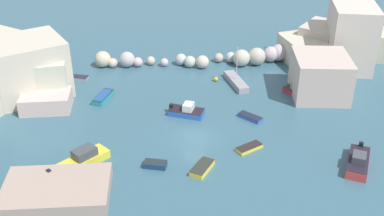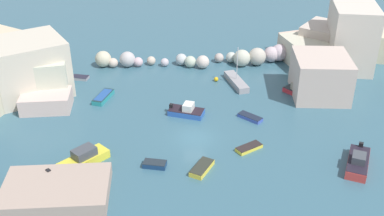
{
  "view_description": "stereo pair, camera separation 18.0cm",
  "coord_description": "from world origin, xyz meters",
  "views": [
    {
      "loc": [
        -3.17,
        -43.77,
        28.21
      ],
      "look_at": [
        0.0,
        4.98,
        1.0
      ],
      "focal_mm": 44.17,
      "sensor_mm": 36.0,
      "label": 1
    },
    {
      "loc": [
        -2.99,
        -43.78,
        28.21
      ],
      "look_at": [
        0.0,
        4.98,
        1.0
      ],
      "focal_mm": 44.17,
      "sensor_mm": 36.0,
      "label": 2
    }
  ],
  "objects": [
    {
      "name": "cliff_headland_right",
      "position": [
        21.95,
        17.05,
        2.83
      ],
      "size": [
        22.28,
        24.73,
        9.1
      ],
      "color": "beige",
      "rests_on": "ground"
    },
    {
      "name": "stone_dock",
      "position": [
        -13.34,
        -8.99,
        0.63
      ],
      "size": [
        9.69,
        6.38,
        1.26
      ],
      "primitive_type": "cube",
      "rotation": [
        0.0,
        0.0,
        0.01
      ],
      "color": "tan",
      "rests_on": "ground"
    },
    {
      "name": "cliff_headland_left",
      "position": [
        -23.75,
        14.37,
        2.91
      ],
      "size": [
        18.58,
        21.49,
        7.22
      ],
      "color": "beige",
      "rests_on": "ground"
    },
    {
      "name": "channel_buoy",
      "position": [
        3.87,
        14.12,
        0.3
      ],
      "size": [
        0.61,
        0.61,
        0.61
      ],
      "primitive_type": "sphere",
      "color": "gold",
      "rests_on": "cove_water"
    },
    {
      "name": "rock_breakwater",
      "position": [
        6.54,
        19.87,
        1.14
      ],
      "size": [
        32.51,
        4.16,
        2.77
      ],
      "color": "beige",
      "rests_on": "ground"
    },
    {
      "name": "moored_boat_9",
      "position": [
        14.35,
        9.58,
        0.51
      ],
      "size": [
        4.44,
        4.78,
        1.6
      ],
      "rotation": [
        0.0,
        0.0,
        2.25
      ],
      "color": "red",
      "rests_on": "cove_water"
    },
    {
      "name": "moored_boat_4",
      "position": [
        -11.93,
        -4.58,
        0.63
      ],
      "size": [
        6.2,
        5.93,
        1.77
      ],
      "rotation": [
        0.0,
        0.0,
        0.75
      ],
      "color": "yellow",
      "rests_on": "cove_water"
    },
    {
      "name": "moored_boat_7",
      "position": [
        15.89,
        -6.42,
        0.62
      ],
      "size": [
        3.98,
        5.49,
        1.75
      ],
      "rotation": [
        0.0,
        0.0,
        4.27
      ],
      "color": "#C73C37",
      "rests_on": "cove_water"
    },
    {
      "name": "cove_water",
      "position": [
        0.0,
        0.0,
        0.0
      ],
      "size": [
        160.0,
        160.0,
        0.0
      ],
      "primitive_type": "plane",
      "color": "#365F70",
      "rests_on": "ground"
    },
    {
      "name": "moored_boat_8",
      "position": [
        -4.36,
        -5.07,
        0.28
      ],
      "size": [
        2.49,
        1.63,
        0.56
      ],
      "rotation": [
        0.0,
        0.0,
        6.06
      ],
      "color": "navy",
      "rests_on": "cove_water"
    },
    {
      "name": "moored_boat_5",
      "position": [
        -0.64,
        5.16,
        0.52
      ],
      "size": [
        4.55,
        3.26,
        1.56
      ],
      "rotation": [
        0.0,
        0.0,
        5.93
      ],
      "color": "#2C5BB3",
      "rests_on": "cove_water"
    },
    {
      "name": "moored_boat_10",
      "position": [
        -14.79,
        15.96,
        0.21
      ],
      "size": [
        2.47,
        1.73,
        0.42
      ],
      "rotation": [
        0.0,
        0.0,
        2.89
      ],
      "color": "gray",
      "rests_on": "cove_water"
    },
    {
      "name": "moored_boat_6",
      "position": [
        0.31,
        -6.0,
        0.28
      ],
      "size": [
        2.73,
        3.34,
        0.57
      ],
      "rotation": [
        0.0,
        0.0,
        4.18
      ],
      "color": "yellow",
      "rests_on": "cove_water"
    },
    {
      "name": "moored_boat_3",
      "position": [
        6.79,
        3.72,
        0.22
      ],
      "size": [
        2.88,
        2.86,
        0.45
      ],
      "rotation": [
        0.0,
        0.0,
        2.37
      ],
      "color": "#3D56B6",
      "rests_on": "cove_water"
    },
    {
      "name": "moored_boat_1",
      "position": [
        5.59,
        -2.61,
        0.22
      ],
      "size": [
        3.11,
        2.47,
        0.44
      ],
      "rotation": [
        0.0,
        0.0,
        3.67
      ],
      "color": "yellow",
      "rests_on": "cove_water"
    },
    {
      "name": "moored_boat_2",
      "position": [
        -11.0,
        9.78,
        0.33
      ],
      "size": [
        2.58,
        4.08,
        0.64
      ],
      "rotation": [
        0.0,
        0.0,
        4.37
      ],
      "color": "teal",
      "rests_on": "cove_water"
    },
    {
      "name": "moored_boat_0",
      "position": [
        6.46,
        12.93,
        0.43
      ],
      "size": [
        2.72,
        5.99,
        5.36
      ],
      "rotation": [
        0.0,
        0.0,
        1.8
      ],
      "color": "#959297",
      "rests_on": "cove_water"
    }
  ]
}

